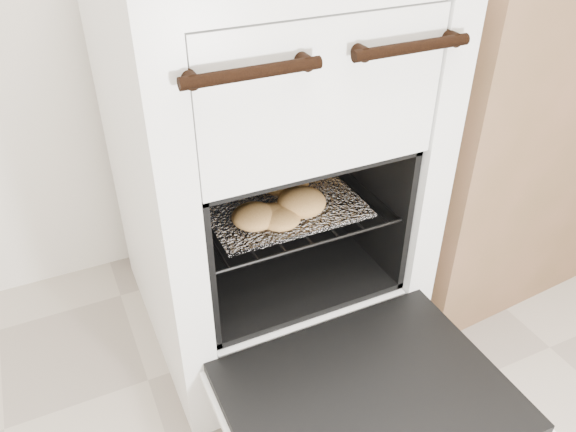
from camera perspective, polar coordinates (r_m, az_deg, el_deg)
name	(u,v)px	position (r m, az deg, el deg)	size (l,w,h in m)	color
stove	(261,166)	(1.37, -2.72, 5.07)	(0.63, 0.70, 0.96)	white
oven_door	(368,400)	(1.18, 8.18, -17.99)	(0.56, 0.44, 0.04)	black
oven_rack	(273,197)	(1.34, -1.52, 1.93)	(0.46, 0.44, 0.01)	black
foil_sheet	(277,199)	(1.32, -1.16, 1.72)	(0.35, 0.31, 0.01)	white
baked_rolls	(282,195)	(1.28, -0.66, 2.13)	(0.35, 0.28, 0.05)	tan
counter	(514,91)	(1.85, 21.98, 11.69)	(1.00, 0.67, 1.00)	brown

